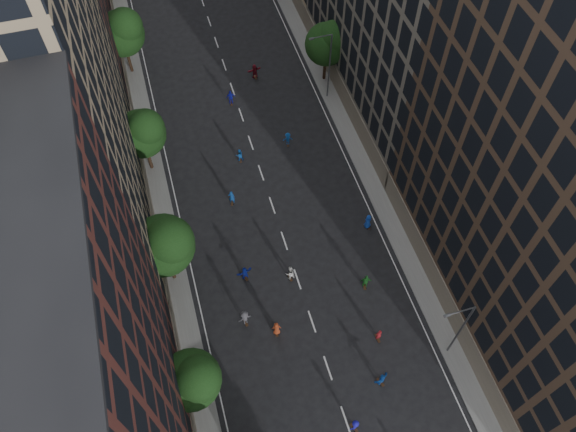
% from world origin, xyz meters
% --- Properties ---
extents(ground, '(240.00, 240.00, 0.00)m').
position_xyz_m(ground, '(0.00, 40.00, 0.00)').
color(ground, black).
rests_on(ground, ground).
extents(sidewalk_left, '(4.00, 105.00, 0.15)m').
position_xyz_m(sidewalk_left, '(-12.00, 47.50, 0.07)').
color(sidewalk_left, slate).
rests_on(sidewalk_left, ground).
extents(sidewalk_right, '(4.00, 105.00, 0.15)m').
position_xyz_m(sidewalk_right, '(12.00, 47.50, 0.07)').
color(sidewalk_right, slate).
rests_on(sidewalk_right, ground).
extents(bldg_left_a, '(14.00, 22.00, 30.00)m').
position_xyz_m(bldg_left_a, '(-19.00, 11.00, 15.00)').
color(bldg_left_a, '#52251F').
rests_on(bldg_left_a, ground).
extents(bldg_left_b, '(14.00, 26.00, 34.00)m').
position_xyz_m(bldg_left_b, '(-19.00, 35.00, 17.00)').
color(bldg_left_b, '#988363').
rests_on(bldg_left_b, ground).
extents(tree_left_1, '(4.80, 4.80, 8.21)m').
position_xyz_m(tree_left_1, '(-11.02, 13.86, 5.55)').
color(tree_left_1, black).
rests_on(tree_left_1, ground).
extents(tree_left_2, '(5.60, 5.60, 9.45)m').
position_xyz_m(tree_left_2, '(-10.99, 25.83, 6.36)').
color(tree_left_2, black).
rests_on(tree_left_2, ground).
extents(tree_left_3, '(5.00, 5.00, 8.58)m').
position_xyz_m(tree_left_3, '(-11.02, 39.85, 5.82)').
color(tree_left_3, black).
rests_on(tree_left_3, ground).
extents(tree_left_4, '(5.40, 5.40, 9.08)m').
position_xyz_m(tree_left_4, '(-11.00, 55.84, 6.10)').
color(tree_left_4, black).
rests_on(tree_left_4, ground).
extents(tree_right_a, '(5.00, 5.00, 8.39)m').
position_xyz_m(tree_right_a, '(11.38, 47.85, 5.63)').
color(tree_right_a, black).
rests_on(tree_right_a, ground).
extents(streetlamp_near, '(2.64, 0.22, 9.06)m').
position_xyz_m(streetlamp_near, '(10.37, 12.00, 5.17)').
color(streetlamp_near, '#595B60').
rests_on(streetlamp_near, ground).
extents(streetlamp_far, '(2.64, 0.22, 9.06)m').
position_xyz_m(streetlamp_far, '(10.37, 45.00, 5.17)').
color(streetlamp_far, '#595B60').
rests_on(streetlamp_far, ground).
extents(skater_3, '(1.11, 0.89, 1.50)m').
position_xyz_m(skater_3, '(0.43, 8.15, 0.75)').
color(skater_3, '#1B16B3').
rests_on(skater_3, ground).
extents(skater_5, '(1.54, 0.96, 1.58)m').
position_xyz_m(skater_5, '(3.89, 11.04, 0.79)').
color(skater_5, '#1447A5').
rests_on(skater_5, ground).
extents(skater_6, '(0.94, 0.69, 1.75)m').
position_xyz_m(skater_6, '(-3.37, 17.90, 0.88)').
color(skater_6, '#9B3719').
rests_on(skater_6, ground).
extents(skater_7, '(0.60, 0.41, 1.60)m').
position_xyz_m(skater_7, '(5.13, 14.79, 0.80)').
color(skater_7, maroon).
rests_on(skater_7, ground).
extents(skater_8, '(0.98, 0.81, 1.85)m').
position_xyz_m(skater_8, '(-0.64, 22.86, 0.92)').
color(skater_8, silver).
rests_on(skater_8, ground).
extents(skater_9, '(1.36, 0.94, 1.92)m').
position_xyz_m(skater_9, '(-5.83, 19.62, 0.96)').
color(skater_9, '#4A484E').
rests_on(skater_9, ground).
extents(skater_10, '(1.19, 0.75, 1.88)m').
position_xyz_m(skater_10, '(5.88, 20.01, 0.94)').
color(skater_10, '#1F6824').
rests_on(skater_10, ground).
extents(skater_11, '(1.62, 0.85, 1.67)m').
position_xyz_m(skater_11, '(-4.72, 24.10, 0.84)').
color(skater_11, navy).
rests_on(skater_11, ground).
extents(skater_12, '(1.06, 0.89, 1.85)m').
position_xyz_m(skater_12, '(8.50, 26.22, 0.92)').
color(skater_12, '#1640B3').
rests_on(skater_12, ground).
extents(skater_13, '(0.76, 0.63, 1.79)m').
position_xyz_m(skater_13, '(-3.89, 33.02, 0.90)').
color(skater_13, '#124193').
rests_on(skater_13, ground).
extents(skater_14, '(0.80, 0.64, 1.61)m').
position_xyz_m(skater_14, '(-1.76, 38.37, 0.81)').
color(skater_14, '#1554B1').
rests_on(skater_14, ground).
extents(skater_15, '(1.15, 0.76, 1.67)m').
position_xyz_m(skater_15, '(3.94, 39.11, 0.83)').
color(skater_15, '#144EAA').
rests_on(skater_15, ground).
extents(skater_16, '(1.13, 0.52, 1.88)m').
position_xyz_m(skater_16, '(-0.67, 47.13, 0.94)').
color(skater_16, '#151AAF').
rests_on(skater_16, ground).
extents(skater_17, '(1.81, 0.85, 1.87)m').
position_xyz_m(skater_17, '(3.15, 50.70, 0.94)').
color(skater_17, maroon).
rests_on(skater_17, ground).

